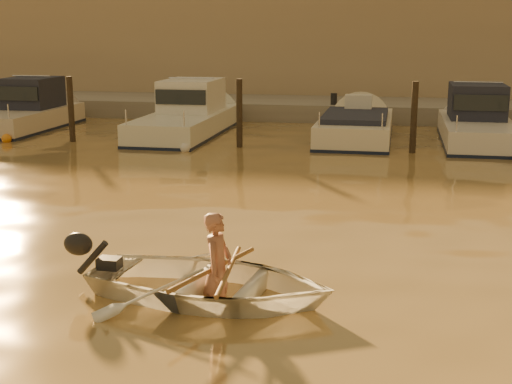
% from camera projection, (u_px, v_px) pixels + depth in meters
% --- Properties ---
extents(dinghy, '(3.50, 2.68, 0.68)m').
position_uv_depth(dinghy, '(211.00, 283.00, 9.28)').
color(dinghy, silver).
rests_on(dinghy, ground_plane).
extents(person, '(0.41, 0.57, 1.47)m').
position_uv_depth(person, '(218.00, 268.00, 9.20)').
color(person, '#A06550').
rests_on(person, dinghy).
extents(outboard_motor, '(0.94, 0.50, 0.70)m').
position_uv_depth(outboard_motor, '(108.00, 267.00, 9.71)').
color(outboard_motor, black).
rests_on(outboard_motor, dinghy).
extents(oar_port, '(0.27, 2.10, 0.13)m').
position_uv_depth(oar_port, '(229.00, 270.00, 9.16)').
color(oar_port, brown).
rests_on(oar_port, dinghy).
extents(oar_starboard, '(0.65, 2.03, 0.13)m').
position_uv_depth(oar_starboard, '(214.00, 268.00, 9.22)').
color(oar_starboard, brown).
rests_on(oar_starboard, dinghy).
extents(moored_boat_1, '(1.97, 5.96, 1.75)m').
position_uv_depth(moored_boat_1, '(26.00, 111.00, 24.56)').
color(moored_boat_1, beige).
rests_on(moored_boat_1, ground_plane).
extents(moored_boat_2, '(2.18, 7.34, 1.75)m').
position_uv_depth(moored_boat_2, '(187.00, 115.00, 23.46)').
color(moored_boat_2, silver).
rests_on(moored_boat_2, ground_plane).
extents(moored_boat_3, '(2.18, 6.25, 0.95)m').
position_uv_depth(moored_boat_3, '(356.00, 132.00, 22.49)').
color(moored_boat_3, beige).
rests_on(moored_boat_3, ground_plane).
extents(moored_boat_4, '(2.04, 6.36, 1.75)m').
position_uv_depth(moored_boat_4, '(477.00, 122.00, 21.70)').
color(moored_boat_4, silver).
rests_on(moored_boat_4, ground_plane).
extents(piling_1, '(0.18, 0.18, 2.20)m').
position_uv_depth(piling_1, '(71.00, 113.00, 21.87)').
color(piling_1, '#2D2319').
rests_on(piling_1, ground_plane).
extents(piling_2, '(0.18, 0.18, 2.20)m').
position_uv_depth(piling_2, '(239.00, 117.00, 20.86)').
color(piling_2, '#2D2319').
rests_on(piling_2, ground_plane).
extents(piling_3, '(0.18, 0.18, 2.20)m').
position_uv_depth(piling_3, '(414.00, 121.00, 19.90)').
color(piling_3, '#2D2319').
rests_on(piling_3, ground_plane).
extents(fender_b, '(0.30, 0.30, 0.30)m').
position_uv_depth(fender_b, '(6.00, 139.00, 21.97)').
color(fender_b, orange).
rests_on(fender_b, ground_plane).
extents(fender_c, '(0.30, 0.30, 0.30)m').
position_uv_depth(fender_c, '(185.00, 148.00, 20.30)').
color(fender_c, silver).
rests_on(fender_c, ground_plane).
extents(fender_d, '(0.30, 0.30, 0.30)m').
position_uv_depth(fender_d, '(340.00, 146.00, 20.62)').
color(fender_d, orange).
rests_on(fender_d, ground_plane).
extents(quay, '(52.00, 4.00, 1.00)m').
position_uv_depth(quay, '(287.00, 112.00, 28.35)').
color(quay, gray).
rests_on(quay, ground_plane).
extents(waterfront_building, '(46.00, 7.00, 4.80)m').
position_uv_depth(waterfront_building, '(305.00, 50.00, 33.09)').
color(waterfront_building, '#9E8466').
rests_on(waterfront_building, quay).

